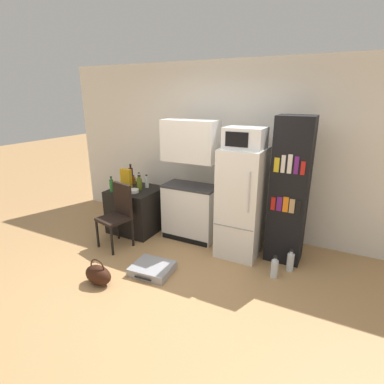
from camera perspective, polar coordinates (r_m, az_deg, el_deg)
The scene contains 20 objects.
ground_plane at distance 3.71m, azimuth -5.82°, elevation -17.96°, with size 24.00×24.00×0.00m, color tan.
wall_back at distance 4.80m, azimuth 8.87°, elevation 7.81°, with size 6.40×0.10×2.68m.
side_table at distance 5.08m, azimuth -10.45°, elevation -3.27°, with size 0.76×0.75×0.71m.
kitchen_hutch at distance 4.56m, azimuth -0.28°, elevation 1.04°, with size 0.83×0.45×1.84m.
refrigerator at distance 4.19m, azimuth 9.47°, elevation -2.00°, with size 0.57×0.67×1.51m.
microwave at distance 3.98m, azimuth 10.12°, elevation 10.15°, with size 0.51×0.42×0.27m.
bookshelf at distance 4.11m, azimuth 18.07°, elevation 0.09°, with size 0.46×0.41×1.94m.
bottle_olive_oil at distance 4.88m, azimuth -10.00°, elevation 1.58°, with size 0.08×0.08×0.24m.
bottle_amber_beer at distance 5.26m, azimuth -11.09°, elevation 2.23°, with size 0.08×0.08×0.14m.
bottle_milk_white at distance 5.28m, azimuth -10.05°, elevation 2.55°, with size 0.06×0.06×0.19m.
bottle_clear_short at distance 4.98m, azimuth -8.60°, elevation 1.86°, with size 0.06×0.06×0.22m.
bottle_green_tall at distance 4.86m, azimuth -15.07°, elevation 1.20°, with size 0.06×0.06×0.25m.
bottle_wine_dark at distance 5.36m, azimuth -11.56°, elevation 3.30°, with size 0.07×0.07×0.32m.
bowl at distance 4.79m, azimuth -11.11°, elevation 0.21°, with size 0.17×0.17×0.05m.
cereal_box at distance 5.08m, azimuth -12.44°, elevation 2.62°, with size 0.19×0.07×0.30m.
chair at distance 4.55m, azimuth -13.82°, elevation -3.43°, with size 0.48×0.49×0.95m.
suitcase_large_flat at distance 3.99m, azimuth -7.55°, elevation -14.27°, with size 0.54×0.49×0.10m.
handbag at distance 3.88m, azimuth -17.44°, elevation -14.79°, with size 0.36×0.20×0.33m.
water_bottle_front at distance 3.97m, azimuth 15.43°, elevation -13.81°, with size 0.09×0.09×0.29m.
water_bottle_middle at distance 4.16m, azimuth 18.22°, elevation -12.48°, with size 0.09×0.09×0.30m.
Camera 1 is at (1.68, -2.49, 2.18)m, focal length 28.00 mm.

